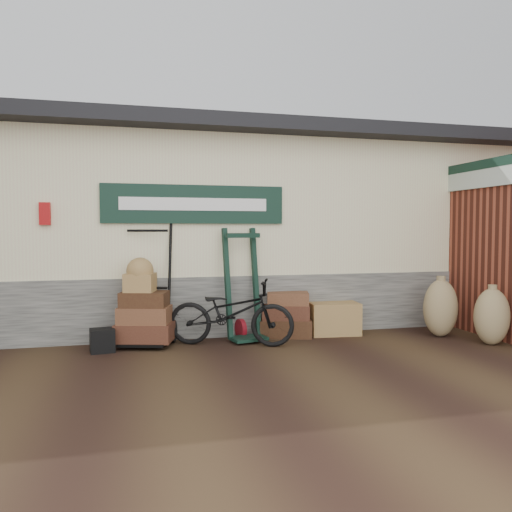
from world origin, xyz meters
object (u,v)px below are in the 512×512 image
at_px(suitcase_stack, 286,314).
at_px(green_barrow, 243,284).
at_px(bicycle, 231,309).
at_px(porter_trolley, 148,279).
at_px(black_trunk, 102,340).
at_px(wicker_hamper, 333,318).

bearing_deg(suitcase_stack, green_barrow, -171.60).
xyz_separation_m(green_barrow, bicycle, (-0.24, -0.29, -0.30)).
relative_size(porter_trolley, black_trunk, 5.94).
height_order(green_barrow, wicker_hamper, green_barrow).
bearing_deg(green_barrow, bicycle, -141.37).
relative_size(green_barrow, bicycle, 0.93).
bearing_deg(porter_trolley, green_barrow, 12.03).
bearing_deg(black_trunk, wicker_hamper, 5.28).
distance_m(green_barrow, bicycle, 0.48).
relative_size(suitcase_stack, wicker_hamper, 1.02).
relative_size(green_barrow, black_trunk, 5.30).
distance_m(black_trunk, bicycle, 1.73).
bearing_deg(suitcase_stack, wicker_hamper, -2.70).
xyz_separation_m(porter_trolley, green_barrow, (1.33, -0.10, -0.10)).
bearing_deg(suitcase_stack, bicycle, -156.57).
height_order(porter_trolley, black_trunk, porter_trolley).
relative_size(porter_trolley, suitcase_stack, 2.38).
xyz_separation_m(suitcase_stack, wicker_hamper, (0.75, -0.04, -0.09)).
bearing_deg(bicycle, wicker_hamper, -56.73).
xyz_separation_m(porter_trolley, suitcase_stack, (2.00, 0.00, -0.56)).
bearing_deg(green_barrow, wicker_hamper, -9.82).
relative_size(wicker_hamper, black_trunk, 2.44).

